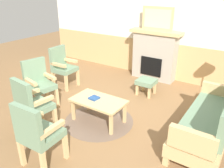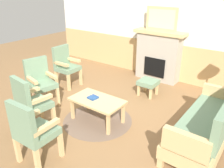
{
  "view_description": "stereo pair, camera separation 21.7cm",
  "coord_description": "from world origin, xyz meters",
  "views": [
    {
      "loc": [
        2.26,
        -3.06,
        2.34
      ],
      "look_at": [
        0.0,
        0.35,
        0.55
      ],
      "focal_mm": 36.87,
      "sensor_mm": 36.0,
      "label": 1
    },
    {
      "loc": [
        2.44,
        -2.93,
        2.34
      ],
      "look_at": [
        0.0,
        0.35,
        0.55
      ],
      "focal_mm": 36.87,
      "sensor_mm": 36.0,
      "label": 2
    }
  ],
  "objects": [
    {
      "name": "coffee_table",
      "position": [
        0.05,
        -0.16,
        0.39
      ],
      "size": [
        0.96,
        0.56,
        0.44
      ],
      "color": "tan",
      "rests_on": "ground_plane"
    },
    {
      "name": "ground_plane",
      "position": [
        0.0,
        0.0,
        0.0
      ],
      "size": [
        14.0,
        14.0,
        0.0
      ],
      "primitive_type": "plane",
      "color": "olive"
    },
    {
      "name": "round_rug",
      "position": [
        0.05,
        -0.16,
        0.0
      ],
      "size": [
        1.28,
        1.28,
        0.01
      ],
      "primitive_type": "cylinder",
      "color": "brown",
      "rests_on": "ground_plane"
    },
    {
      "name": "fireplace",
      "position": [
        0.0,
        2.35,
        0.65
      ],
      "size": [
        1.3,
        0.44,
        1.28
      ],
      "color": "#A39989",
      "rests_on": "ground_plane"
    },
    {
      "name": "book_on_table",
      "position": [
        -0.04,
        -0.17,
        0.46
      ],
      "size": [
        0.18,
        0.18,
        0.03
      ],
      "primitive_type": "cube",
      "rotation": [
        0.0,
        0.0,
        -0.1
      ],
      "color": "navy",
      "rests_on": "coffee_table"
    },
    {
      "name": "framed_picture",
      "position": [
        0.0,
        2.35,
        1.56
      ],
      "size": [
        0.8,
        0.04,
        0.56
      ],
      "color": "tan",
      "rests_on": "fireplace"
    },
    {
      "name": "armchair_near_fireplace",
      "position": [
        -1.63,
        0.65,
        0.54
      ],
      "size": [
        0.49,
        0.49,
        0.98
      ],
      "color": "tan",
      "rests_on": "ground_plane"
    },
    {
      "name": "couch",
      "position": [
        1.85,
        0.3,
        0.4
      ],
      "size": [
        0.7,
        1.8,
        0.98
      ],
      "color": "tan",
      "rests_on": "ground_plane"
    },
    {
      "name": "wall_back",
      "position": [
        0.0,
        2.6,
        1.31
      ],
      "size": [
        7.2,
        0.14,
        2.7
      ],
      "color": "silver",
      "rests_on": "ground_plane"
    },
    {
      "name": "armchair_by_window_left",
      "position": [
        -1.31,
        -0.34,
        0.54
      ],
      "size": [
        0.57,
        0.57,
        0.98
      ],
      "color": "tan",
      "rests_on": "ground_plane"
    },
    {
      "name": "armchair_front_left",
      "position": [
        0.04,
        -1.5,
        0.54
      ],
      "size": [
        0.5,
        0.5,
        0.98
      ],
      "color": "tan",
      "rests_on": "ground_plane"
    },
    {
      "name": "footstool",
      "position": [
        0.27,
        1.35,
        0.28
      ],
      "size": [
        0.4,
        0.4,
        0.36
      ],
      "color": "tan",
      "rests_on": "ground_plane"
    },
    {
      "name": "armchair_front_center",
      "position": [
        -0.68,
        -1.03,
        0.54
      ],
      "size": [
        0.53,
        0.53,
        0.98
      ],
      "color": "tan",
      "rests_on": "ground_plane"
    }
  ]
}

